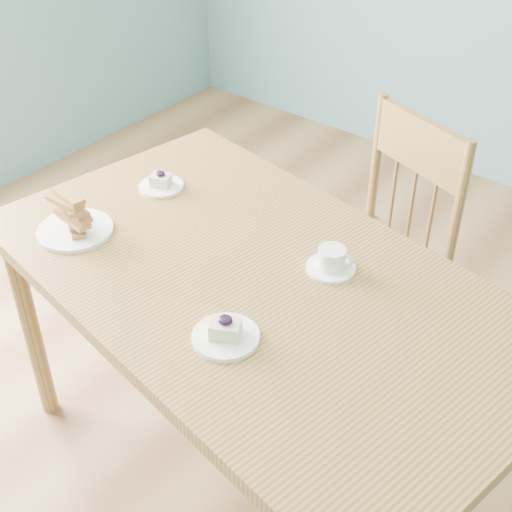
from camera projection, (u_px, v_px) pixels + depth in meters
room at (312, 171)px, 1.29m from camera, size 5.01×5.01×2.71m
dining_table at (257, 301)px, 1.93m from camera, size 1.68×1.14×0.83m
dining_chair at (376, 250)px, 2.53m from camera, size 0.56×0.55×0.99m
cheesecake_plate_near at (226, 333)px, 1.68m from camera, size 0.16×0.16×0.07m
cheesecake_plate_far at (161, 184)px, 2.24m from camera, size 0.14×0.14×0.06m
coffee_cup at (332, 261)px, 1.89m from camera, size 0.13×0.13×0.07m
biscotti_plate at (73, 219)px, 2.02m from camera, size 0.22×0.22×0.13m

